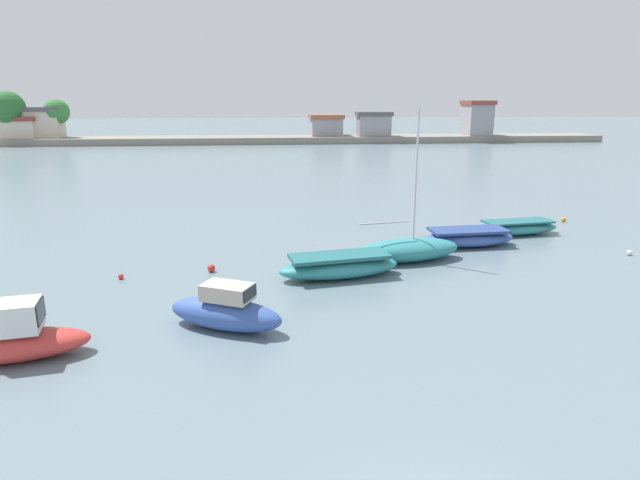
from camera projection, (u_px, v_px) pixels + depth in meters
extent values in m
ellipsoid|color=#C63833|center=(10.00, 346.00, 16.33)|extent=(4.81, 2.40, 0.90)
cube|color=silver|center=(16.00, 317.00, 16.16)|extent=(1.52, 1.36, 0.93)
cube|color=black|center=(40.00, 311.00, 16.31)|extent=(0.26, 1.03, 0.65)
ellipsoid|color=#3856A8|center=(225.00, 314.00, 18.49)|extent=(4.41, 3.08, 1.08)
cube|color=#BCB2A3|center=(227.00, 292.00, 18.24)|extent=(1.94, 1.62, 0.56)
cube|color=black|center=(249.00, 293.00, 17.95)|extent=(0.46, 0.84, 0.39)
ellipsoid|color=teal|center=(339.00, 268.00, 23.79)|extent=(5.68, 2.74, 0.89)
cube|color=#226367|center=(339.00, 256.00, 23.66)|extent=(4.56, 2.27, 0.16)
ellipsoid|color=teal|center=(408.00, 250.00, 26.16)|extent=(5.58, 2.91, 1.10)
cylinder|color=silver|center=(416.00, 175.00, 25.29)|extent=(0.10, 0.10, 6.20)
cylinder|color=#B7B7BC|center=(384.00, 223.00, 25.46)|extent=(2.49, 0.53, 0.08)
ellipsoid|color=#3856A8|center=(468.00, 239.00, 28.85)|extent=(5.22, 2.32, 0.79)
cube|color=navy|center=(468.00, 230.00, 28.73)|extent=(4.18, 1.93, 0.14)
ellipsoid|color=teal|center=(517.00, 228.00, 31.24)|extent=(5.21, 2.25, 0.72)
cube|color=#226367|center=(518.00, 221.00, 31.14)|extent=(4.17, 1.87, 0.10)
sphere|color=white|center=(629.00, 253.00, 27.18)|extent=(0.27, 0.27, 0.27)
sphere|color=orange|center=(564.00, 220.00, 34.42)|extent=(0.30, 0.30, 0.30)
sphere|color=red|center=(121.00, 276.00, 23.63)|extent=(0.25, 0.25, 0.25)
sphere|color=red|center=(211.00, 268.00, 24.58)|extent=(0.36, 0.36, 0.36)
cube|color=gray|center=(284.00, 139.00, 93.16)|extent=(111.40, 7.93, 1.12)
cube|color=beige|center=(18.00, 129.00, 89.16)|extent=(6.55, 4.69, 2.77)
cube|color=brown|center=(17.00, 119.00, 88.71)|extent=(7.21, 5.16, 0.70)
cube|color=beige|center=(44.00, 124.00, 89.58)|extent=(5.66, 3.92, 4.26)
cube|color=#565156|center=(42.00, 109.00, 88.94)|extent=(6.23, 4.31, 0.70)
cube|color=#99939E|center=(326.00, 127.00, 94.28)|extent=(5.29, 5.70, 2.92)
cube|color=#995B42|center=(326.00, 116.00, 93.81)|extent=(5.82, 6.27, 0.70)
cube|color=#99939E|center=(374.00, 126.00, 92.94)|extent=(5.51, 3.44, 3.40)
cube|color=#565156|center=(374.00, 114.00, 92.41)|extent=(6.06, 3.78, 0.70)
cube|color=#99939E|center=(477.00, 120.00, 94.78)|extent=(4.16, 5.32, 5.27)
cube|color=brown|center=(478.00, 103.00, 94.01)|extent=(4.57, 5.85, 0.70)
cylinder|color=brown|center=(59.00, 130.00, 89.86)|extent=(0.36, 0.36, 2.58)
sphere|color=#387A3D|center=(57.00, 112.00, 89.10)|extent=(4.12, 4.12, 4.12)
cylinder|color=brown|center=(11.00, 130.00, 88.17)|extent=(0.36, 0.36, 2.69)
sphere|color=#2D6B33|center=(8.00, 108.00, 87.26)|extent=(5.44, 5.44, 5.44)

